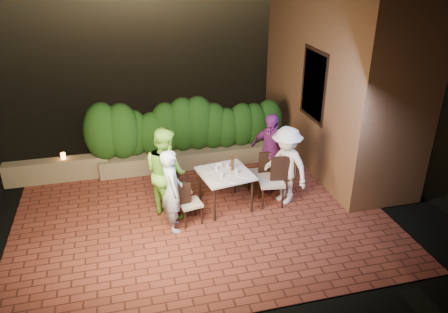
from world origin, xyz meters
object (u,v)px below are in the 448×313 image
object	(u,v)px
beer_bottle	(232,163)
chair_left_front	(190,202)
dining_table	(225,190)
bowl	(219,166)
diner_blue	(172,191)
chair_right_back	(259,173)
diner_white	(286,166)
chair_left_back	(179,189)
chair_right_front	(271,181)
parapet_lamp	(63,156)
diner_purple	(270,152)
diner_green	(166,172)

from	to	relation	value
beer_bottle	chair_left_front	bearing A→B (deg)	-153.84
dining_table	bowl	xyz separation A→B (m)	(-0.07, 0.27, 0.40)
diner_blue	beer_bottle	bearing A→B (deg)	-68.73
chair_right_back	diner_white	distance (m)	0.69
chair_left_front	chair_left_back	bearing A→B (deg)	92.67
chair_left_back	diner_white	xyz separation A→B (m)	(2.09, -0.25, 0.37)
chair_left_back	chair_right_front	xyz separation A→B (m)	(1.80, -0.27, 0.08)
chair_right_front	parapet_lamp	xyz separation A→B (m)	(-4.06, 2.08, 0.05)
chair_left_back	parapet_lamp	distance (m)	2.90
chair_left_back	chair_right_front	distance (m)	1.82
diner_purple	bowl	bearing A→B (deg)	-111.13
chair_right_back	diner_white	xyz separation A→B (m)	(0.38, -0.46, 0.34)
diner_blue	diner_purple	xyz separation A→B (m)	(2.19, 0.98, 0.06)
parapet_lamp	chair_left_back	bearing A→B (deg)	-38.76
chair_left_front	chair_right_front	size ratio (longest dim) A/B	0.81
chair_right_back	parapet_lamp	bearing A→B (deg)	-19.10
dining_table	chair_right_front	world-z (taller)	chair_right_front
bowl	chair_left_front	xyz separation A→B (m)	(-0.70, -0.65, -0.35)
chair_right_back	diner_blue	bearing A→B (deg)	26.79
beer_bottle	chair_right_back	size ratio (longest dim) A/B	0.33
diner_green	chair_right_back	bearing A→B (deg)	-110.41
diner_purple	parapet_lamp	size ratio (longest dim) A/B	12.11
dining_table	chair_left_back	xyz separation A→B (m)	(-0.89, 0.14, 0.06)
diner_blue	diner_purple	bearing A→B (deg)	-69.30
diner_blue	diner_green	bearing A→B (deg)	0.01
bowl	parapet_lamp	world-z (taller)	bowl
chair_right_back	chair_right_front	bearing A→B (deg)	102.76
chair_left_front	diner_white	size ratio (longest dim) A/B	0.52
chair_left_front	diner_green	distance (m)	0.74
beer_bottle	diner_white	xyz separation A→B (m)	(1.04, -0.19, -0.09)
dining_table	diner_green	distance (m)	1.25
beer_bottle	chair_left_front	world-z (taller)	beer_bottle
chair_left_back	chair_right_front	size ratio (longest dim) A/B	0.84
chair_right_back	diner_white	world-z (taller)	diner_white
chair_left_front	diner_purple	bearing A→B (deg)	14.32
dining_table	diner_blue	distance (m)	1.28
chair_right_back	diner_purple	distance (m)	0.48
chair_left_front	diner_blue	bearing A→B (deg)	-170.15
bowl	chair_left_front	distance (m)	1.02
diner_white	beer_bottle	bearing A→B (deg)	-126.59
chair_left_front	diner_purple	xyz separation A→B (m)	(1.85, 0.85, 0.43)
dining_table	beer_bottle	world-z (taller)	beer_bottle
bowl	chair_left_back	size ratio (longest dim) A/B	0.19
chair_left_back	chair_right_back	xyz separation A→B (m)	(1.71, 0.21, 0.03)
dining_table	chair_left_front	size ratio (longest dim) A/B	1.12
chair_left_front	chair_right_front	distance (m)	1.70
beer_bottle	diner_white	size ratio (longest dim) A/B	0.19
diner_green	diner_purple	bearing A→B (deg)	-108.27
chair_right_front	diner_purple	xyz separation A→B (m)	(0.18, 0.60, 0.33)
dining_table	chair_right_back	world-z (taller)	chair_right_back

